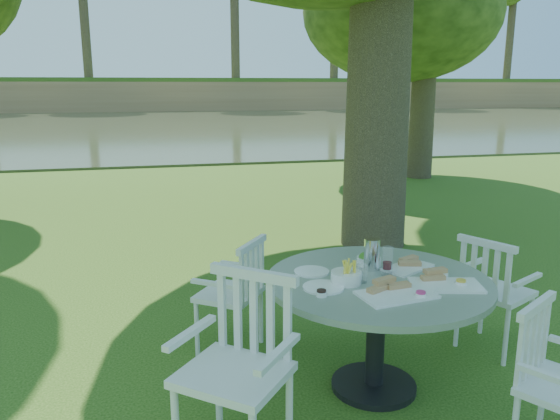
# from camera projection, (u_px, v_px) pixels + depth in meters

# --- Properties ---
(ground) EXTENTS (140.00, 140.00, 0.00)m
(ground) POSITION_uv_depth(u_px,v_px,m) (285.00, 305.00, 5.00)
(ground) COLOR #21420D
(ground) RESTS_ON ground
(table) EXTENTS (1.43, 1.43, 0.77)m
(table) POSITION_uv_depth(u_px,v_px,m) (377.00, 300.00, 3.49)
(table) COLOR black
(table) RESTS_ON ground
(chair_ne) EXTENTS (0.58, 0.59, 0.89)m
(chair_ne) POSITION_uv_depth(u_px,v_px,m) (490.00, 286.00, 4.01)
(chair_ne) COLOR silver
(chair_ne) RESTS_ON ground
(chair_nw) EXTENTS (0.59, 0.60, 0.87)m
(chair_nw) POSITION_uv_depth(u_px,v_px,m) (240.00, 287.00, 4.02)
(chair_nw) COLOR silver
(chair_nw) RESTS_ON ground
(chair_sw) EXTENTS (0.70, 0.70, 1.02)m
(chair_sw) POSITION_uv_depth(u_px,v_px,m) (243.00, 353.00, 2.86)
(chair_sw) COLOR silver
(chair_sw) RESTS_ON ground
(chair_se) EXTENTS (0.59, 0.58, 0.87)m
(chair_se) POSITION_uv_depth(u_px,v_px,m) (551.00, 373.00, 2.83)
(chair_se) COLOR silver
(chair_se) RESTS_ON ground
(tableware) EXTENTS (1.10, 0.81, 0.21)m
(tableware) POSITION_uv_depth(u_px,v_px,m) (377.00, 273.00, 3.44)
(tableware) COLOR white
(tableware) RESTS_ON table
(river) EXTENTS (100.00, 28.00, 0.12)m
(river) POSITION_uv_depth(u_px,v_px,m) (170.00, 126.00, 26.78)
(river) COLOR #323B23
(river) RESTS_ON ground
(far_bank) EXTENTS (100.00, 18.00, 15.20)m
(far_bank) POSITION_uv_depth(u_px,v_px,m) (159.00, 16.00, 42.38)
(far_bank) COLOR #976D46
(far_bank) RESTS_ON ground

